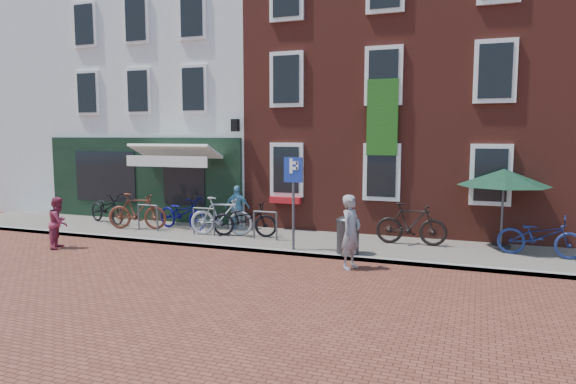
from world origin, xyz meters
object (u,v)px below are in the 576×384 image
at_px(parasol, 504,174).
at_px(boy, 59,222).
at_px(cafe_person, 237,207).
at_px(bicycle_6, 540,236).
at_px(bicycle_2, 182,213).
at_px(bicycle_1, 137,211).
at_px(bicycle_0, 107,208).
at_px(bicycle_3, 221,216).
at_px(litter_bin, 348,233).
at_px(parking_sign, 293,187).
at_px(woman, 351,232).
at_px(bicycle_4, 244,219).
at_px(bicycle_5, 411,224).

height_order(parasol, boy, parasol).
distance_m(cafe_person, bicycle_6, 8.71).
xyz_separation_m(bicycle_2, bicycle_6, (10.27, -0.10, 0.00)).
distance_m(cafe_person, bicycle_1, 3.19).
xyz_separation_m(bicycle_0, bicycle_2, (3.02, -0.08, 0.00)).
relative_size(bicycle_2, bicycle_3, 1.03).
height_order(litter_bin, parking_sign, parking_sign).
height_order(woman, bicycle_0, woman).
distance_m(woman, cafe_person, 5.49).
xyz_separation_m(cafe_person, bicycle_4, (0.75, -1.05, -0.18)).
bearing_deg(bicycle_2, bicycle_3, -91.47).
bearing_deg(cafe_person, bicycle_4, 120.60).
distance_m(boy, cafe_person, 5.23).
xyz_separation_m(woman, bicycle_5, (1.04, 2.67, -0.19)).
distance_m(cafe_person, bicycle_2, 1.75).
bearing_deg(bicycle_6, bicycle_5, 92.58).
distance_m(bicycle_0, bicycle_4, 5.38).
bearing_deg(bicycle_5, bicycle_0, 88.36).
bearing_deg(cafe_person, bicycle_2, 19.00).
bearing_deg(bicycle_4, parasol, -92.19).
bearing_deg(parasol, litter_bin, -150.16).
distance_m(bicycle_1, bicycle_5, 8.50).
xyz_separation_m(parasol, woman, (-3.34, -3.12, -1.20)).
xyz_separation_m(parking_sign, boy, (-6.27, -1.60, -1.05)).
distance_m(litter_bin, woman, 1.09).
bearing_deg(cafe_person, bicycle_1, 16.92).
relative_size(parking_sign, bicycle_2, 1.23).
distance_m(parasol, woman, 4.73).
bearing_deg(bicycle_1, bicycle_2, -85.34).
xyz_separation_m(litter_bin, cafe_person, (-4.16, 2.17, 0.16)).
xyz_separation_m(litter_bin, woman, (0.32, -1.02, 0.23)).
bearing_deg(parasol, bicycle_0, -177.46).
bearing_deg(bicycle_2, bicycle_5, -75.21).
bearing_deg(litter_bin, bicycle_3, 165.91).
distance_m(parasol, bicycle_6, 1.84).
bearing_deg(woman, bicycle_6, -44.64).
bearing_deg(bicycle_0, bicycle_2, -71.54).
height_order(woman, bicycle_5, woman).
xyz_separation_m(parking_sign, cafe_person, (-2.71, 2.23, -0.96)).
height_order(woman, boy, woman).
bearing_deg(bicycle_0, parking_sign, -82.33).
distance_m(parasol, bicycle_2, 9.54).
xyz_separation_m(woman, boy, (-8.03, -0.65, -0.16)).
xyz_separation_m(parking_sign, bicycle_3, (-2.68, 1.10, -1.08)).
xyz_separation_m(bicycle_3, bicycle_4, (0.72, 0.08, -0.06)).
bearing_deg(litter_bin, bicycle_4, 161.85).
bearing_deg(woman, boy, 110.40).
height_order(bicycle_0, bicycle_4, same).
height_order(parking_sign, woman, parking_sign).
relative_size(parasol, bicycle_1, 1.24).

